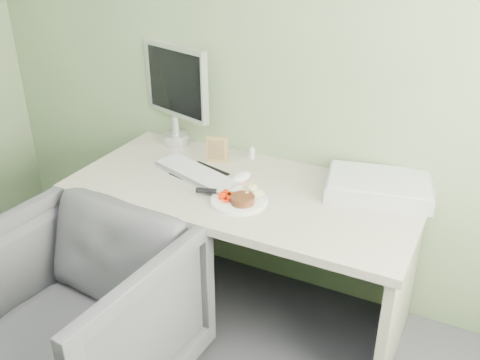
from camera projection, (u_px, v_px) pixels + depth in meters
The scene contains 15 objects.
wall_back at pixel (279, 36), 2.48m from camera, with size 3.50×3.50×0.00m, color gray.
desk at pixel (243, 221), 2.54m from camera, with size 1.60×0.75×0.73m.
plate at pixel (239, 201), 2.34m from camera, with size 0.25×0.25×0.01m, color white.
steak at pixel (243, 200), 2.30m from camera, with size 0.10×0.10×0.03m, color black.
potato_pile at pixel (252, 190), 2.35m from camera, with size 0.11×0.08×0.06m, color tan.
carrot_heap at pixel (226, 194), 2.33m from camera, with size 0.07×0.06×0.04m, color red.
steak_knife at pixel (215, 191), 2.38m from camera, with size 0.24×0.09×0.02m.
mousepad at pixel (200, 174), 2.58m from camera, with size 0.22×0.20×0.00m, color black.
keyboard at pixel (196, 173), 2.56m from camera, with size 0.47×0.14×0.02m, color white.
computer_mouse at pixel (241, 177), 2.51m from camera, with size 0.07×0.12×0.04m, color white.
photo_frame at pixel (217, 150), 2.68m from camera, with size 0.11×0.01×0.14m, color #A0834B.
eyedrop_bottle at pixel (252, 153), 2.73m from camera, with size 0.03×0.03×0.08m.
scanner at pixel (378, 187), 2.39m from camera, with size 0.46×0.30×0.07m, color #ACADB3.
monitor at pixel (176, 90), 2.79m from camera, with size 0.44×0.18×0.54m.
desk_chair at pixel (79, 312), 2.22m from camera, with size 0.81×0.83×0.76m, color #38383D.
Camera 1 is at (0.96, -0.33, 1.88)m, focal length 40.00 mm.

